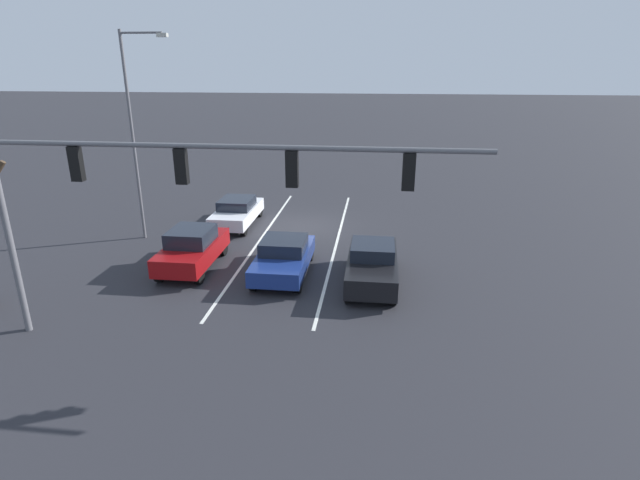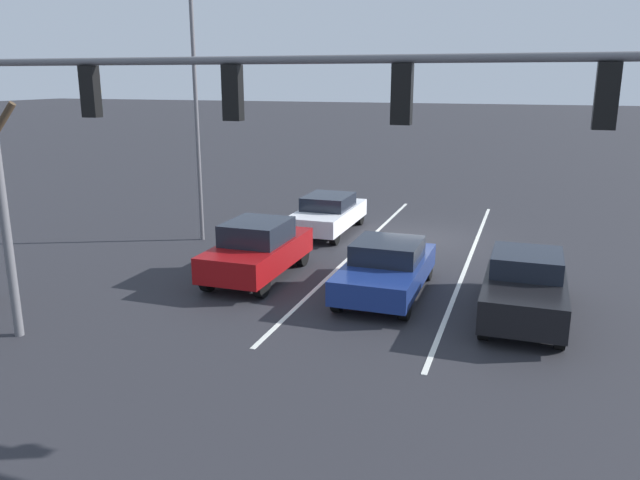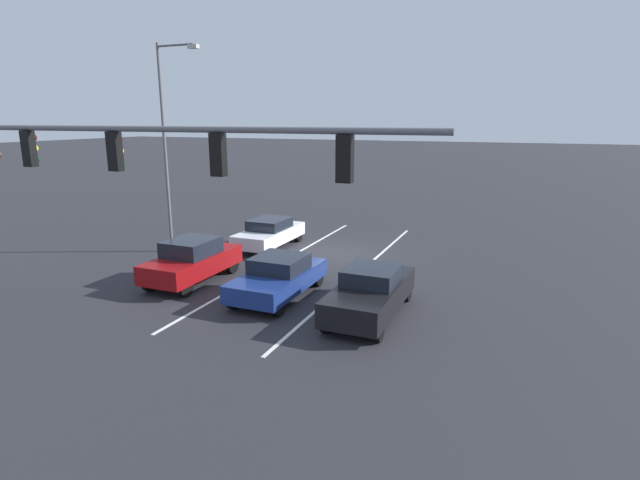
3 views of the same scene
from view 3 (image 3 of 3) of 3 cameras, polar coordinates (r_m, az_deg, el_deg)
The scene contains 9 objects.
ground_plane at distance 23.10m, azimuth 2.16°, elevation -1.55°, with size 240.00×240.00×0.00m, color #28282D.
lane_stripe_left_divider at distance 20.50m, azimuth 4.71°, elevation -3.56°, with size 0.12×16.47×0.01m, color silver.
lane_stripe_center_divider at distance 21.84m, azimuth -4.38°, elevation -2.47°, with size 0.12×16.47×0.01m, color silver.
car_maroon_rightlane_front at distance 19.56m, azimuth -14.39°, elevation -2.25°, with size 1.82×4.21×1.66m.
car_navy_midlane_front at distance 17.47m, azimuth -4.77°, elevation -4.17°, with size 1.92×4.31×1.43m.
car_black_leftlane_front at distance 15.84m, azimuth 5.78°, elevation -5.92°, with size 1.82×4.60×1.55m.
car_white_rightlane_second at distance 24.16m, azimuth -5.79°, elevation 0.83°, with size 1.80×4.33×1.40m.
traffic_signal_gantry at distance 13.72m, azimuth -23.75°, elevation 7.38°, with size 13.61×0.37×6.14m.
street_lamp_right_shoulder at distance 23.59m, azimuth -16.98°, elevation 11.19°, with size 2.14×0.24×9.23m.
Camera 3 is at (-7.80, 20.87, 6.07)m, focal length 28.00 mm.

